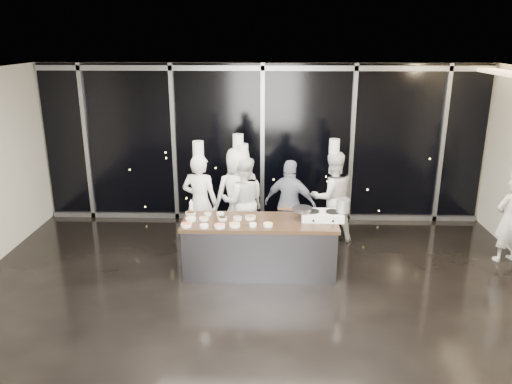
% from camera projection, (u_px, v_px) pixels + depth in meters
% --- Properties ---
extents(ground, '(9.00, 9.00, 0.00)m').
position_uv_depth(ground, '(258.00, 300.00, 7.33)').
color(ground, black).
rests_on(ground, ground).
extents(room_shell, '(9.02, 7.02, 3.21)m').
position_uv_depth(room_shell, '(272.00, 151.00, 6.64)').
color(room_shell, beige).
rests_on(room_shell, ground).
extents(window_wall, '(8.90, 0.11, 3.20)m').
position_uv_depth(window_wall, '(262.00, 144.00, 10.11)').
color(window_wall, black).
rests_on(window_wall, ground).
extents(demo_counter, '(2.46, 0.86, 0.90)m').
position_uv_depth(demo_counter, '(260.00, 246.00, 8.05)').
color(demo_counter, '#3B3A40').
rests_on(demo_counter, ground).
extents(stove, '(0.68, 0.44, 0.14)m').
position_uv_depth(stove, '(322.00, 215.00, 7.96)').
color(stove, white).
rests_on(stove, demo_counter).
extents(frying_pan, '(0.55, 0.32, 0.05)m').
position_uv_depth(frying_pan, '(302.00, 209.00, 7.94)').
color(frying_pan, slate).
rests_on(frying_pan, stove).
extents(stock_pot, '(0.22, 0.22, 0.21)m').
position_uv_depth(stock_pot, '(343.00, 205.00, 7.87)').
color(stock_pot, '#B3B3B5').
rests_on(stock_pot, stove).
extents(prep_bowls, '(1.43, 0.71, 0.05)m').
position_uv_depth(prep_bowls, '(219.00, 220.00, 7.86)').
color(prep_bowls, white).
rests_on(prep_bowls, demo_counter).
extents(squeeze_bottle, '(0.07, 0.07, 0.24)m').
position_uv_depth(squeeze_bottle, '(191.00, 206.00, 8.23)').
color(squeeze_bottle, white).
rests_on(squeeze_bottle, demo_counter).
extents(chef_far_left, '(0.72, 0.55, 1.99)m').
position_uv_depth(chef_far_left, '(200.00, 202.00, 8.80)').
color(chef_far_left, silver).
rests_on(chef_far_left, ground).
extents(chef_left, '(1.02, 0.82, 2.05)m').
position_uv_depth(chef_left, '(239.00, 195.00, 9.11)').
color(chef_left, silver).
rests_on(chef_left, ground).
extents(chef_center, '(0.84, 0.67, 1.89)m').
position_uv_depth(chef_center, '(243.00, 201.00, 9.04)').
color(chef_center, silver).
rests_on(chef_center, ground).
extents(guest, '(1.03, 0.71, 1.63)m').
position_uv_depth(guest, '(290.00, 204.00, 8.93)').
color(guest, '#131E36').
rests_on(guest, ground).
extents(chef_right, '(0.98, 0.85, 1.94)m').
position_uv_depth(chef_right, '(332.00, 196.00, 9.20)').
color(chef_right, silver).
rests_on(chef_right, ground).
extents(chef_side, '(0.64, 0.51, 1.74)m').
position_uv_depth(chef_side, '(510.00, 217.00, 8.39)').
color(chef_side, silver).
rests_on(chef_side, ground).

